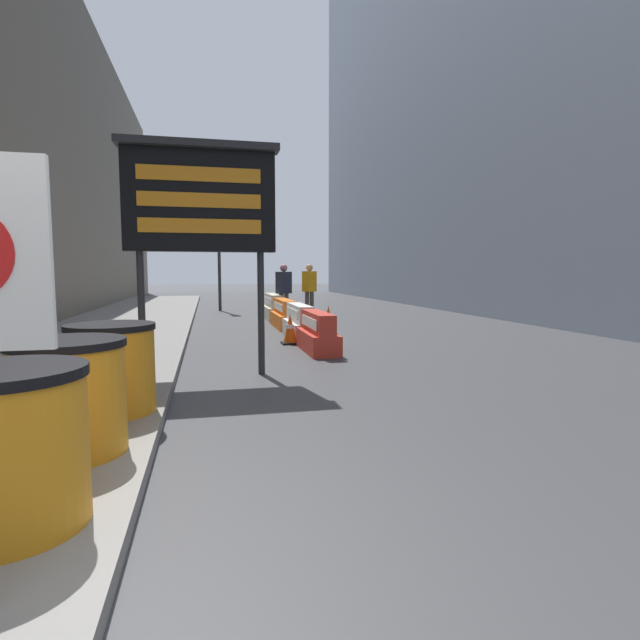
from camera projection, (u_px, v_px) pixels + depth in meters
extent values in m
plane|color=#3F3F42|center=(112.00, 605.00, 2.31)|extent=(120.00, 120.00, 0.00)
cylinder|color=orange|center=(7.00, 454.00, 2.75)|extent=(0.83, 0.83, 0.84)
cylinder|color=black|center=(2.00, 373.00, 2.70)|extent=(0.87, 0.87, 0.06)
cylinder|color=orange|center=(69.00, 401.00, 3.87)|extent=(0.83, 0.83, 0.84)
cylinder|color=black|center=(66.00, 343.00, 3.83)|extent=(0.87, 0.87, 0.06)
cylinder|color=orange|center=(112.00, 371.00, 5.01)|extent=(0.83, 0.83, 0.84)
cylinder|color=black|center=(110.00, 327.00, 4.97)|extent=(0.87, 0.87, 0.06)
cylinder|color=#28282B|center=(142.00, 316.00, 7.07)|extent=(0.10, 0.10, 1.82)
cylinder|color=#28282B|center=(261.00, 314.00, 7.44)|extent=(0.10, 0.10, 1.82)
cube|color=black|center=(200.00, 201.00, 7.10)|extent=(2.11, 0.24, 1.43)
cube|color=#28282B|center=(199.00, 145.00, 6.95)|extent=(2.23, 0.34, 0.10)
cube|color=orange|center=(200.00, 174.00, 6.93)|extent=(1.69, 0.02, 0.20)
cube|color=orange|center=(200.00, 200.00, 6.97)|extent=(1.69, 0.02, 0.20)
cube|color=orange|center=(201.00, 226.00, 7.00)|extent=(1.69, 0.02, 0.20)
cube|color=red|center=(318.00, 342.00, 9.64)|extent=(0.55, 1.69, 0.38)
cube|color=red|center=(318.00, 322.00, 9.60)|extent=(0.33, 1.69, 0.38)
cube|color=white|center=(309.00, 322.00, 9.56)|extent=(0.02, 1.35, 0.19)
cube|color=silver|center=(300.00, 330.00, 11.54)|extent=(0.54, 1.80, 0.39)
cube|color=silver|center=(299.00, 313.00, 11.50)|extent=(0.32, 1.80, 0.39)
cube|color=white|center=(292.00, 313.00, 11.47)|extent=(0.02, 1.44, 0.20)
cube|color=orange|center=(285.00, 320.00, 13.78)|extent=(0.54, 2.05, 0.39)
cube|color=orange|center=(284.00, 307.00, 13.74)|extent=(0.33, 2.05, 0.39)
cube|color=white|center=(278.00, 307.00, 13.70)|extent=(0.02, 1.64, 0.19)
cube|color=beige|center=(273.00, 313.00, 16.17)|extent=(0.52, 2.10, 0.41)
cube|color=beige|center=(273.00, 300.00, 16.13)|extent=(0.31, 2.10, 0.41)
cube|color=white|center=(268.00, 300.00, 16.09)|extent=(0.02, 1.68, 0.20)
cube|color=black|center=(328.00, 334.00, 12.16)|extent=(0.40, 0.40, 0.04)
cone|color=#EA560F|center=(328.00, 319.00, 12.13)|extent=(0.32, 0.32, 0.68)
cylinder|color=white|center=(328.00, 318.00, 12.12)|extent=(0.19, 0.19, 0.10)
cube|color=black|center=(290.00, 343.00, 10.63)|extent=(0.37, 0.37, 0.04)
cone|color=#EA560F|center=(290.00, 328.00, 10.60)|extent=(0.29, 0.29, 0.61)
cylinder|color=white|center=(290.00, 326.00, 10.60)|extent=(0.17, 0.17, 0.09)
cylinder|color=#2D2D30|center=(219.00, 256.00, 19.40)|extent=(0.12, 0.12, 4.27)
cube|color=black|center=(218.00, 211.00, 19.08)|extent=(0.28, 0.28, 0.84)
sphere|color=#360605|center=(218.00, 203.00, 18.90)|extent=(0.15, 0.15, 0.15)
sphere|color=#392C06|center=(218.00, 210.00, 18.93)|extent=(0.15, 0.15, 0.15)
sphere|color=green|center=(219.00, 218.00, 18.96)|extent=(0.15, 0.15, 0.15)
cylinder|color=#514C42|center=(281.00, 307.00, 15.64)|extent=(0.14, 0.14, 0.86)
cylinder|color=#514C42|center=(286.00, 307.00, 15.68)|extent=(0.14, 0.14, 0.86)
cube|color=#232838|center=(284.00, 283.00, 15.59)|extent=(0.53, 0.51, 0.68)
sphere|color=#A76675|center=(284.00, 268.00, 15.54)|extent=(0.24, 0.24, 0.24)
cylinder|color=#514C42|center=(307.00, 304.00, 16.88)|extent=(0.14, 0.14, 0.87)
cylinder|color=#514C42|center=(312.00, 304.00, 16.92)|extent=(0.14, 0.14, 0.87)
cube|color=orange|center=(309.00, 281.00, 16.82)|extent=(0.54, 0.52, 0.69)
sphere|color=tan|center=(309.00, 268.00, 16.78)|extent=(0.24, 0.24, 0.24)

